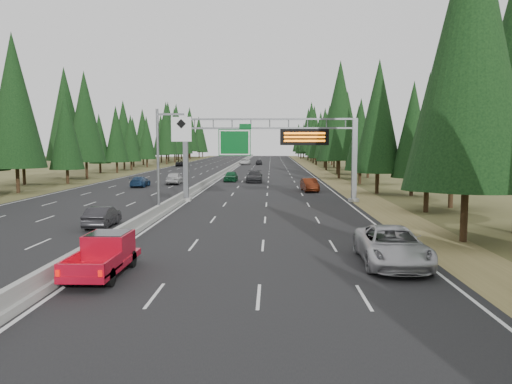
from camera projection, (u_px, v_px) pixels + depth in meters
road at (226, 173)px, 92.21m from camera, size 32.00×260.00×0.08m
shoulder_right at (322, 174)px, 91.66m from camera, size 3.60×260.00×0.06m
shoulder_left at (130, 173)px, 92.76m from camera, size 3.60×260.00×0.06m
median_barrier at (226, 171)px, 92.17m from camera, size 0.70×260.00×0.85m
sign_gantry at (276, 146)px, 46.55m from camera, size 16.75×0.98×7.80m
hov_sign_pole at (166, 154)px, 36.99m from camera, size 2.80×0.50×8.00m
tree_row_right at (347, 123)px, 89.63m from camera, size 12.34×243.91×18.99m
tree_row_left at (106, 124)px, 91.58m from camera, size 11.69×243.66×18.88m
silver_minivan at (392, 246)px, 22.50m from camera, size 2.99×6.16×1.69m
red_pickup at (106, 252)px, 20.93m from camera, size 1.83×5.12×1.67m
car_ahead_green at (231, 176)px, 71.87m from camera, size 1.89×4.51×1.53m
car_ahead_dkred at (310, 185)px, 56.92m from camera, size 1.97×4.65×1.49m
car_ahead_dkgrey at (254, 176)px, 70.52m from camera, size 2.32×5.58×1.61m
car_ahead_white at (245, 162)px, 129.46m from camera, size 2.90×5.62×1.52m
car_ahead_far at (259, 162)px, 128.68m from camera, size 1.68×4.02×1.36m
car_onc_near at (102, 217)px, 32.68m from camera, size 1.56×4.17×1.36m
car_onc_blue at (140, 182)px, 63.02m from camera, size 1.95×4.60×1.32m
car_onc_white at (174, 178)px, 67.37m from camera, size 2.14×4.83×1.62m
car_onc_far at (181, 163)px, 119.89m from camera, size 2.32×4.94×1.37m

